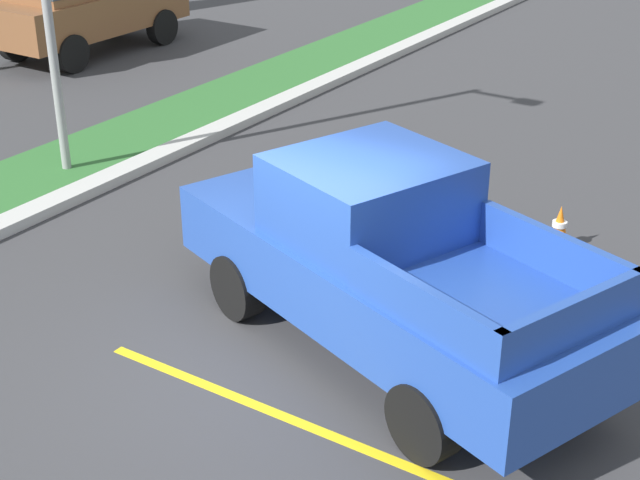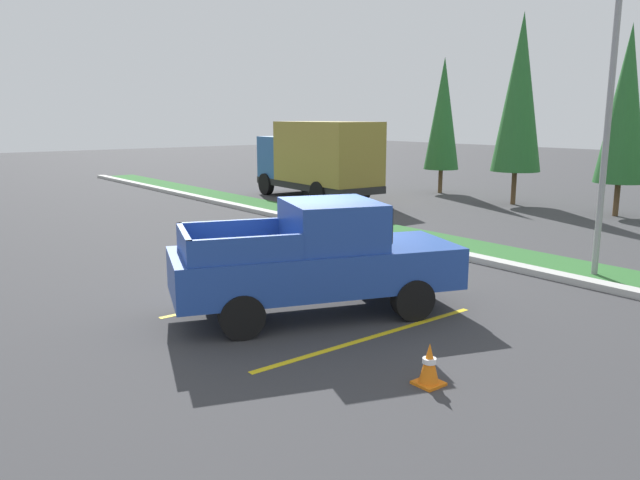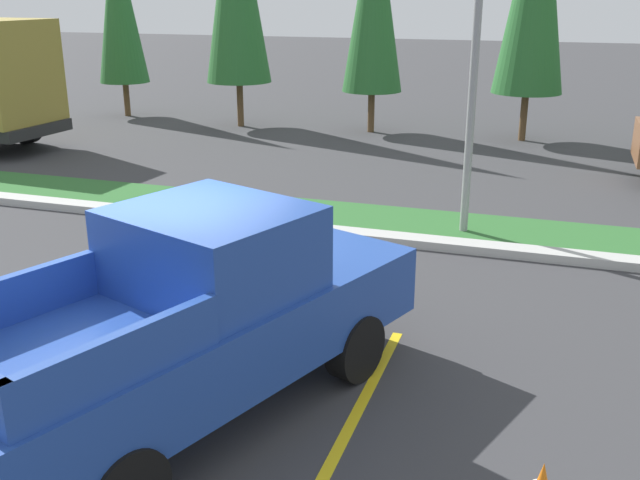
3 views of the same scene
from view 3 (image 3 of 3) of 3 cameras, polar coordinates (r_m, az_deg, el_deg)
name	(u,v)px [view 3 (image 3 of 3)]	position (r m, az deg, el deg)	size (l,w,h in m)	color
ground_plane	(167,364)	(8.73, -11.87, -9.44)	(120.00, 120.00, 0.00)	#38383A
parking_line_near	(71,387)	(8.54, -18.89, -10.77)	(0.12, 4.80, 0.01)	yellow
parking_line_far	(344,438)	(7.28, 1.85, -15.22)	(0.12, 4.80, 0.01)	yellow
curb_strip	(308,230)	(12.90, -0.92, 0.78)	(56.00, 0.40, 0.15)	#B2B2AD
grass_median	(327,215)	(13.91, 0.57, 1.94)	(56.00, 1.80, 0.06)	#2D662D
pickup_truck_main	(197,317)	(7.32, -9.59, -5.96)	(3.59, 5.55, 2.10)	black
street_light	(476,18)	(12.40, 12.10, 16.61)	(0.24, 1.49, 6.27)	gray
cypress_tree_leftmost	(119,2)	(26.06, -15.46, 17.48)	(1.65, 1.65, 6.35)	brown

